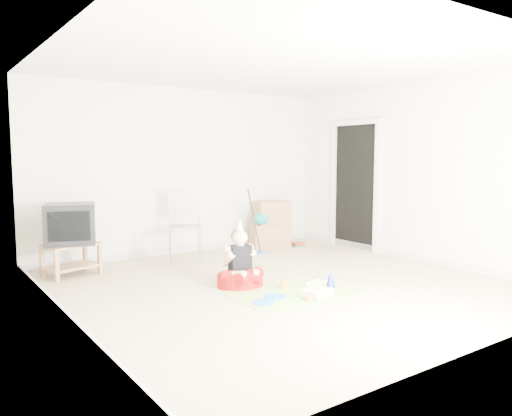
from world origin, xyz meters
TOP-DOWN VIEW (x-y plane):
  - ground at (0.00, 0.00)m, footprint 5.00×5.00m
  - doorway_recess at (2.48, 1.20)m, footprint 0.02×0.90m
  - tv_stand at (-1.95, 1.92)m, footprint 0.75×0.58m
  - crt_tv at (-1.95, 1.92)m, footprint 0.73×0.66m
  - folding_chair at (-0.34, 1.87)m, footprint 0.62×0.61m
  - cardboard_boxes at (1.36, 2.06)m, footprint 0.75×0.66m
  - floor_mop at (0.85, 1.67)m, footprint 0.26×0.35m
  - book_pile at (1.81, 1.90)m, footprint 0.23×0.28m
  - seated_woman at (-0.45, 0.23)m, footprint 0.62×0.62m
  - party_mat at (-0.16, -0.36)m, footprint 1.32×0.97m
  - birthday_cake at (-0.01, -0.64)m, footprint 0.36×0.31m
  - blue_plate_near at (-0.41, -0.40)m, footprint 0.31×0.31m
  - blue_plate_far at (-0.64, -0.50)m, footprint 0.29×0.29m
  - orange_cup_near at (-0.10, -0.16)m, footprint 0.09×0.09m
  - orange_cup_far at (-0.21, -0.73)m, footprint 0.07×0.07m
  - blue_party_hat at (0.39, -0.43)m, footprint 0.14×0.14m

SIDE VIEW (x-z plane):
  - ground at x=0.00m, z-range 0.00..0.00m
  - party_mat at x=-0.16m, z-range 0.00..0.01m
  - blue_plate_far at x=-0.64m, z-range 0.01..0.02m
  - blue_plate_near at x=-0.41m, z-range 0.01..0.02m
  - book_pile at x=1.81m, z-range 0.00..0.05m
  - orange_cup_far at x=-0.21m, z-range 0.01..0.08m
  - birthday_cake at x=-0.01m, z-range -0.03..0.12m
  - orange_cup_near at x=-0.10m, z-range 0.01..0.09m
  - blue_party_hat at x=0.39m, z-range 0.01..0.19m
  - seated_woman at x=-0.45m, z-range -0.23..0.58m
  - tv_stand at x=-1.95m, z-range 0.04..0.46m
  - floor_mop at x=0.85m, z-range -0.25..0.77m
  - cardboard_boxes at x=1.36m, z-range -0.02..0.77m
  - folding_chair at x=-0.34m, z-range -0.01..1.04m
  - crt_tv at x=-1.95m, z-range 0.41..0.94m
  - doorway_recess at x=2.48m, z-range 0.00..2.05m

